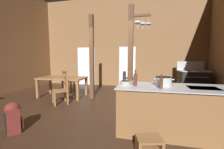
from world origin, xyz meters
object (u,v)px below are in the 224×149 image
Objects in this scene: step_stool at (149,146)px; bottle_short_on_counter at (161,83)px; bottle_tall_on_counter at (135,80)px; stove_range at (193,81)px; backpack at (13,116)px; mixing_bowl_on_counter at (125,83)px; ladderback_chair_near_window at (67,81)px; kitchen_island at (174,110)px; stockpot_on_counter at (164,81)px; dining_table at (63,80)px; ladderback_chair_by_post at (62,90)px.

bottle_short_on_counter is at bearing 72.58° from step_stool.
step_stool is 1.34× the size of bottle_tall_on_counter.
stove_range is 6.40m from backpack.
stove_range reaches higher than mixing_bowl_on_counter.
stove_range is 3.12× the size of step_stool.
mixing_bowl_on_counter reaches higher than ladderback_chair_near_window.
kitchen_island is 5.78× the size of stockpot_on_counter.
mixing_bowl_on_counter is (-0.48, 0.84, 0.77)m from step_stool.
bottle_short_on_counter is (3.67, -3.13, 0.55)m from ladderback_chair_near_window.
stove_range is 0.77× the size of dining_table.
mixing_bowl_on_counter is at bearing -28.59° from ladderback_chair_by_post.
bottle_short_on_counter reaches higher than kitchen_island.
bottle_tall_on_counter is (-0.27, 0.77, 0.85)m from step_stool.
stockpot_on_counter reaches higher than dining_table.
mixing_bowl_on_counter is 0.88× the size of bottle_short_on_counter.
step_stool is 5.12m from ladderback_chair_near_window.
stove_range is at bearing 11.24° from ladderback_chair_near_window.
bottle_short_on_counter reaches higher than dining_table.
kitchen_island is 0.95m from bottle_tall_on_counter.
stove_range is (1.37, 3.94, 0.03)m from kitchen_island.
ladderback_chair_near_window is 1.00× the size of ladderback_chair_by_post.
kitchen_island is at bearing -109.18° from stove_range.
ladderback_chair_by_post is 2.57m from mixing_bowl_on_counter.
backpack reaches higher than step_stool.
backpack is 2.34× the size of bottle_short_on_counter.
ladderback_chair_near_window is at bearing 136.05° from mixing_bowl_on_counter.
backpack is at bearing -161.80° from mixing_bowl_on_counter.
ladderback_chair_near_window is at bearing 143.96° from kitchen_island.
mixing_bowl_on_counter is (2.68, -2.02, 0.29)m from dining_table.
ladderback_chair_by_post is at bearing 151.41° from mixing_bowl_on_counter.
dining_table is 3.58m from bottle_tall_on_counter.
stove_range is 1.39× the size of ladderback_chair_by_post.
stove_range is 4.58m from bottle_tall_on_counter.
stove_range is at bearing 46.49° from backpack.
stove_range reaches higher than stockpot_on_counter.
step_stool is 0.24× the size of dining_table.
step_stool is at bearing -37.32° from ladderback_chair_by_post.
dining_table is 1.82× the size of ladderback_chair_near_window.
ladderback_chair_by_post is 2.80m from bottle_tall_on_counter.
backpack is 2.48m from bottle_tall_on_counter.
mixing_bowl_on_counter is at bearing -36.96° from dining_table.
stockpot_on_counter is at bearing 73.66° from step_stool.
stove_range is at bearing 59.62° from mixing_bowl_on_counter.
bottle_short_on_counter is at bearing -26.62° from ladderback_chair_by_post.
step_stool is 0.71× the size of backpack.
backpack is at bearing -165.44° from stockpot_on_counter.
bottle_short_on_counter is (-0.28, -0.26, 0.55)m from kitchen_island.
step_stool is (-1.84, -4.80, -0.30)m from stove_range.
ladderback_chair_near_window is 4.74m from stockpot_on_counter.
ladderback_chair_by_post is at bearing -60.14° from dining_table.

